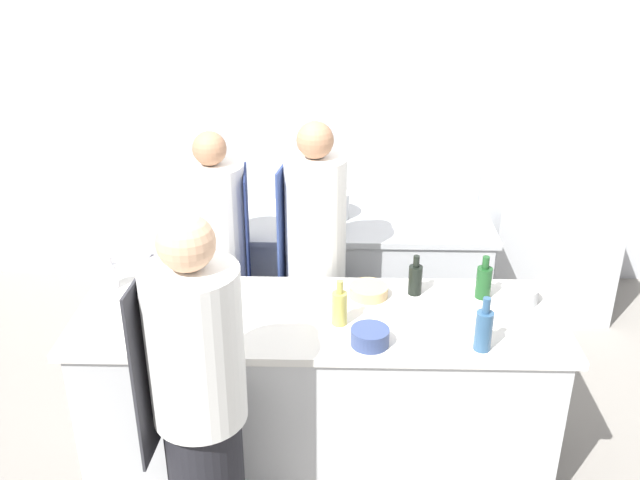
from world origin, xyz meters
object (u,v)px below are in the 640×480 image
(bottle_cooking_oil, at_px, (484,281))
(bottle_water, at_px, (111,275))
(bottle_olive_oil, at_px, (415,279))
(stockpot, at_px, (328,205))
(chef_at_prep_near, at_px, (199,403))
(chef_at_pass_far, at_px, (315,264))
(oven_range, at_px, (544,246))
(bowl_prep_small, at_px, (369,291))
(bowl_mixing_large, at_px, (191,315))
(chef_at_stove, at_px, (218,263))
(cup, at_px, (139,311))
(bottle_sauce, at_px, (182,284))
(bowl_wooden_salad, at_px, (370,337))
(bottle_wine, at_px, (340,307))
(bowl_ceramic_blue, at_px, (522,294))
(bottle_vinegar, at_px, (484,329))

(bottle_cooking_oil, distance_m, bottle_water, 1.98)
(bottle_olive_oil, relative_size, stockpot, 0.79)
(chef_at_prep_near, height_order, chef_at_pass_far, chef_at_prep_near)
(oven_range, relative_size, bowl_prep_small, 4.64)
(oven_range, xyz_separation_m, chef_at_pass_far, (-1.66, -1.08, 0.39))
(bowl_mixing_large, bearing_deg, chef_at_prep_near, -76.68)
(chef_at_pass_far, height_order, bottle_olive_oil, chef_at_pass_far)
(chef_at_stove, height_order, cup, chef_at_stove)
(chef_at_pass_far, bearing_deg, bottle_sauce, 136.28)
(oven_range, height_order, bottle_olive_oil, bottle_olive_oil)
(bowl_mixing_large, height_order, bowl_wooden_salad, bowl_wooden_salad)
(bottle_water, bearing_deg, chef_at_prep_near, -55.49)
(bottle_wine, relative_size, bottle_cooking_oil, 1.01)
(chef_at_stove, distance_m, bottle_sauce, 0.62)
(bottle_olive_oil, relative_size, cup, 2.17)
(bottle_olive_oil, bearing_deg, cup, -167.74)
(oven_range, height_order, bottle_water, bottle_water)
(bottle_water, height_order, bowl_prep_small, bottle_water)
(bottle_olive_oil, distance_m, bowl_mixing_large, 1.17)
(chef_at_prep_near, relative_size, bottle_olive_oil, 7.75)
(bottle_water, xyz_separation_m, cup, (0.23, -0.33, -0.02))
(stockpot, bearing_deg, bottle_cooking_oil, -51.50)
(bottle_water, xyz_separation_m, bowl_ceramic_blue, (2.17, -0.10, -0.03))
(chef_at_stove, bearing_deg, bottle_sauce, -13.73)
(bowl_prep_small, relative_size, bowl_ceramic_blue, 1.23)
(bottle_vinegar, height_order, bowl_prep_small, bottle_vinegar)
(bottle_water, distance_m, bowl_ceramic_blue, 2.17)
(bottle_vinegar, relative_size, cup, 2.64)
(chef_at_pass_far, bearing_deg, chef_at_prep_near, 170.47)
(oven_range, xyz_separation_m, bottle_sauce, (-2.33, -1.58, 0.52))
(bottle_olive_oil, bearing_deg, chef_at_prep_near, -137.91)
(chef_at_prep_near, xyz_separation_m, chef_at_stove, (-0.14, 1.38, -0.05))
(bottle_vinegar, height_order, stockpot, bottle_vinegar)
(bottle_olive_oil, relative_size, bottle_wine, 0.93)
(bottle_sauce, xyz_separation_m, bowl_mixing_large, (0.08, -0.22, -0.05))
(bowl_wooden_salad, bearing_deg, stockpot, 98.31)
(bottle_sauce, height_order, bowl_ceramic_blue, bottle_sauce)
(bottle_olive_oil, distance_m, stockpot, 1.12)
(chef_at_prep_near, height_order, bottle_sauce, chef_at_prep_near)
(bowl_mixing_large, height_order, bowl_prep_small, bowl_mixing_large)
(bottle_wine, relative_size, stockpot, 0.85)
(chef_at_pass_far, distance_m, bottle_cooking_oil, 1.00)
(bowl_ceramic_blue, xyz_separation_m, stockpot, (-1.02, 1.08, 0.05))
(chef_at_stove, bearing_deg, bottle_vinegar, 48.30)
(chef_at_prep_near, xyz_separation_m, bowl_prep_small, (0.74, 0.86, 0.07))
(bottle_vinegar, xyz_separation_m, bowl_ceramic_blue, (0.29, 0.45, -0.07))
(oven_range, distance_m, bottle_water, 3.14)
(bottle_wine, bearing_deg, stockpot, 93.31)
(chef_at_pass_far, distance_m, bottle_water, 1.15)
(chef_at_stove, height_order, bottle_cooking_oil, chef_at_stove)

